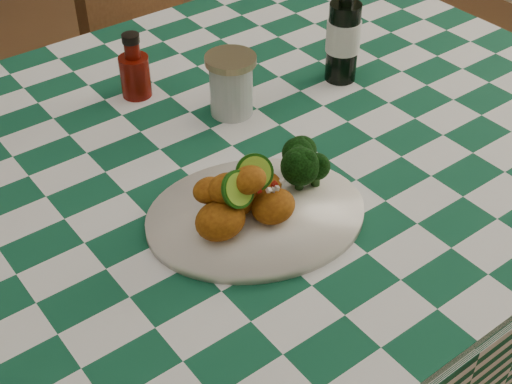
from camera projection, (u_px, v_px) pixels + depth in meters
dining_table at (194, 326)px, 1.40m from camera, size 1.66×1.06×0.79m
plate at (256, 216)px, 1.05m from camera, size 0.40×0.35×0.02m
fried_chicken_pile at (246, 193)px, 1.01m from camera, size 0.14×0.10×0.09m
broccoli_side at (304, 164)px, 1.08m from camera, size 0.09×0.09×0.07m
ketchup_bottle at (134, 65)px, 1.29m from camera, size 0.06×0.06×0.12m
mason_jar at (231, 85)px, 1.25m from camera, size 0.12×0.12×0.11m
beer_bottle at (344, 25)px, 1.30m from camera, size 0.07×0.07×0.22m
wooden_chair_right at (192, 91)px, 2.01m from camera, size 0.52×0.53×0.87m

